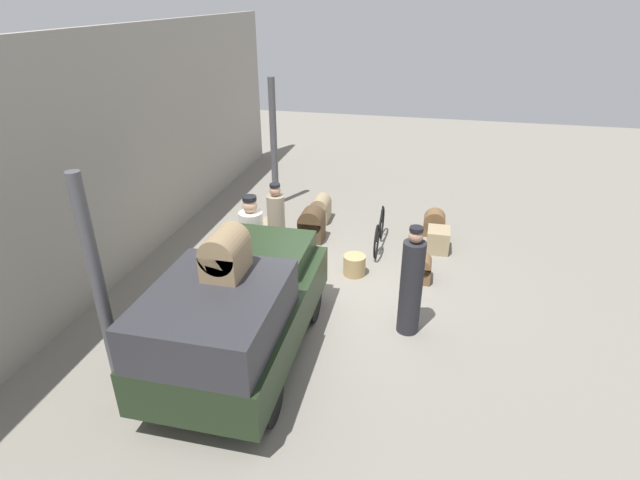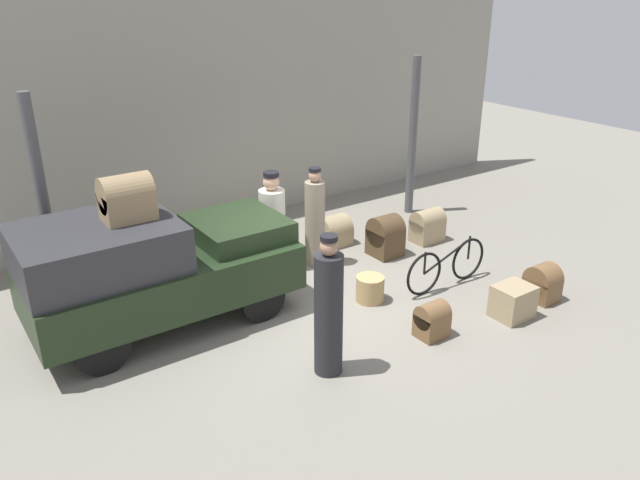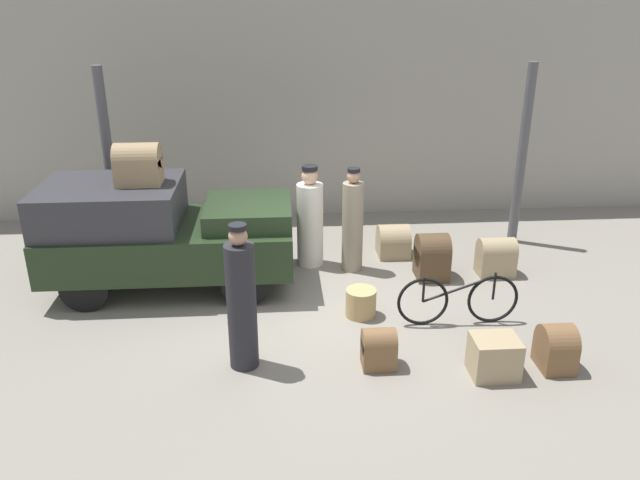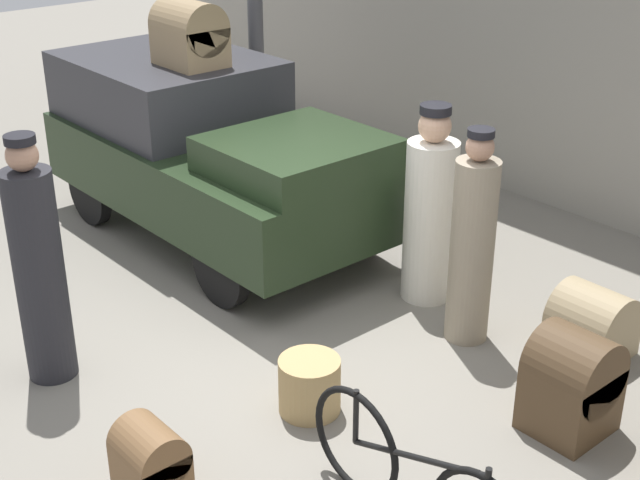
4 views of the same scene
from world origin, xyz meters
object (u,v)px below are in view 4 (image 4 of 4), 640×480
(porter_lifting_near_truck, at_px, (39,270))
(trunk_on_truck_roof, at_px, (189,34))
(wicker_basket, at_px, (309,385))
(porter_with_bicycle, at_px, (430,214))
(trunk_barrel_dark, at_px, (592,326))
(suitcase_small_leather, at_px, (150,461))
(truck, at_px, (208,146))
(conductor_in_dark_uniform, at_px, (472,246))
(trunk_large_brown, at_px, (572,383))

(porter_lifting_near_truck, relative_size, trunk_on_truck_roof, 2.86)
(wicker_basket, xyz_separation_m, porter_with_bicycle, (-0.62, 1.85, 0.57))
(trunk_barrel_dark, bearing_deg, suitcase_small_leather, -103.25)
(trunk_on_truck_roof, bearing_deg, truck, -0.00)
(truck, height_order, trunk_barrel_dark, truck)
(porter_with_bicycle, xyz_separation_m, trunk_on_truck_roof, (-2.56, -0.62, 1.18))
(conductor_in_dark_uniform, bearing_deg, truck, -173.24)
(trunk_large_brown, bearing_deg, wicker_basket, -137.84)
(trunk_barrel_dark, bearing_deg, conductor_in_dark_uniform, -145.86)
(porter_with_bicycle, relative_size, trunk_large_brown, 2.30)
(porter_with_bicycle, xyz_separation_m, conductor_in_dark_uniform, (0.68, -0.26, 0.03))
(wicker_basket, height_order, trunk_on_truck_roof, trunk_on_truck_roof)
(truck, xyz_separation_m, trunk_barrel_dark, (3.81, 0.89, -0.68))
(trunk_large_brown, bearing_deg, porter_with_bicycle, 160.73)
(truck, relative_size, porter_with_bicycle, 2.16)
(truck, bearing_deg, conductor_in_dark_uniform, 6.76)
(wicker_basket, bearing_deg, porter_with_bicycle, 108.37)
(wicker_basket, relative_size, porter_lifting_near_truck, 0.23)
(trunk_barrel_dark, relative_size, trunk_large_brown, 0.74)
(conductor_in_dark_uniform, xyz_separation_m, suitcase_small_leather, (-0.02, -2.89, -0.54))
(wicker_basket, relative_size, suitcase_small_leather, 0.84)
(suitcase_small_leather, bearing_deg, wicker_basket, 92.10)
(wicker_basket, xyz_separation_m, trunk_large_brown, (1.31, 1.18, 0.16))
(porter_with_bicycle, bearing_deg, porter_lifting_near_truck, -108.32)
(porter_lifting_near_truck, height_order, trunk_large_brown, porter_lifting_near_truck)
(truck, bearing_deg, porter_with_bicycle, 14.89)
(porter_lifting_near_truck, bearing_deg, truck, 119.48)
(conductor_in_dark_uniform, bearing_deg, trunk_on_truck_roof, -173.69)
(wicker_basket, height_order, trunk_large_brown, trunk_large_brown)
(truck, xyz_separation_m, conductor_in_dark_uniform, (3.02, 0.36, -0.11))
(truck, distance_m, wicker_basket, 3.28)
(conductor_in_dark_uniform, bearing_deg, porter_with_bicycle, 158.71)
(truck, xyz_separation_m, porter_with_bicycle, (2.34, 0.62, -0.14))
(wicker_basket, distance_m, trunk_large_brown, 1.77)
(porter_lifting_near_truck, xyz_separation_m, trunk_barrel_dark, (2.46, 3.27, -0.63))
(truck, height_order, trunk_large_brown, truck)
(porter_with_bicycle, relative_size, conductor_in_dark_uniform, 0.99)
(suitcase_small_leather, bearing_deg, porter_with_bicycle, 101.88)
(wicker_basket, distance_m, suitcase_small_leather, 1.30)
(conductor_in_dark_uniform, relative_size, trunk_large_brown, 2.33)
(wicker_basket, bearing_deg, suitcase_small_leather, -87.90)
(wicker_basket, relative_size, trunk_large_brown, 0.58)
(truck, xyz_separation_m, suitcase_small_leather, (3.00, -2.53, -0.65))
(porter_with_bicycle, bearing_deg, suitcase_small_leather, -78.12)
(suitcase_small_leather, relative_size, trunk_on_truck_roof, 0.79)
(wicker_basket, bearing_deg, trunk_large_brown, 42.16)
(trunk_on_truck_roof, bearing_deg, porter_lifting_near_truck, -56.70)
(porter_lifting_near_truck, xyz_separation_m, conductor_in_dark_uniform, (1.67, 2.74, -0.06))
(trunk_large_brown, bearing_deg, truck, 179.33)
(conductor_in_dark_uniform, height_order, suitcase_small_leather, conductor_in_dark_uniform)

